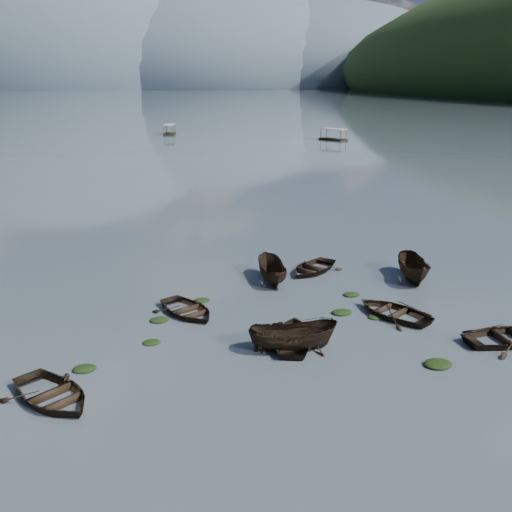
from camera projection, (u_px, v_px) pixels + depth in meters
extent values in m
plane|color=#48535A|center=(325.00, 375.00, 25.56)|extent=(2400.00, 2400.00, 0.00)
ellipsoid|color=#475666|center=(61.00, 87.00, 840.61)|extent=(520.00, 520.00, 340.00)
ellipsoid|color=#475666|center=(196.00, 87.00, 889.99)|extent=(520.00, 520.00, 260.00)
ellipsoid|color=#475666|center=(304.00, 86.00, 934.42)|extent=(520.00, 520.00, 220.00)
imported|color=black|center=(53.00, 401.00, 23.56)|extent=(5.23, 5.64, 0.95)
imported|color=black|center=(294.00, 341.00, 28.87)|extent=(4.56, 5.31, 0.93)
imported|color=black|center=(293.00, 350.00, 27.97)|extent=(4.58, 2.32, 1.69)
imported|color=black|center=(393.00, 316.00, 32.01)|extent=(4.92, 5.44, 0.93)
imported|color=black|center=(508.00, 342.00, 28.78)|extent=(4.70, 3.40, 0.96)
imported|color=black|center=(413.00, 280.00, 37.74)|extent=(3.03, 4.92, 1.78)
imported|color=black|center=(188.00, 314.00, 32.23)|extent=(4.53, 5.16, 0.89)
imported|color=black|center=(312.00, 271.00, 39.32)|extent=(5.48, 5.31, 0.93)
imported|color=black|center=(271.00, 281.00, 37.42)|extent=(2.01, 4.41, 1.65)
ellipsoid|color=black|center=(85.00, 370.00, 26.06)|extent=(1.07, 0.88, 0.23)
ellipsoid|color=black|center=(159.00, 321.00, 31.31)|extent=(1.06, 0.84, 0.23)
ellipsoid|color=black|center=(438.00, 366.00, 26.43)|extent=(1.34, 1.07, 0.29)
ellipsoid|color=black|center=(376.00, 318.00, 31.71)|extent=(0.94, 0.80, 0.21)
ellipsoid|color=black|center=(342.00, 313.00, 32.32)|extent=(1.19, 0.94, 0.25)
ellipsoid|color=black|center=(151.00, 343.00, 28.67)|extent=(0.92, 0.74, 0.19)
ellipsoid|color=black|center=(202.00, 301.00, 34.13)|extent=(0.95, 0.79, 0.20)
ellipsoid|color=black|center=(351.00, 295.00, 34.99)|extent=(1.03, 0.82, 0.22)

